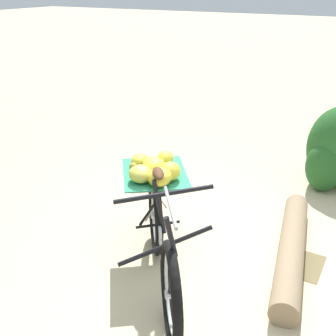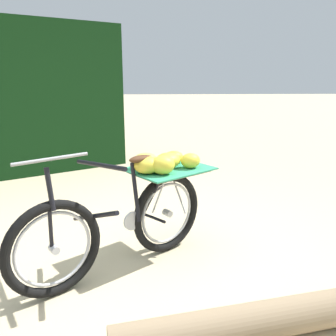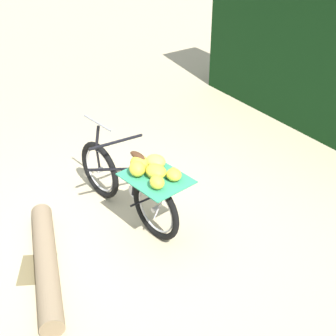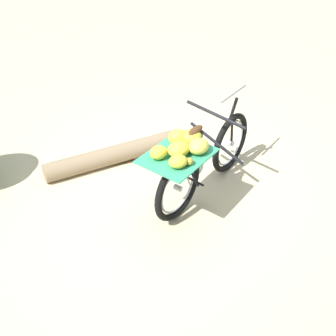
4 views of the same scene
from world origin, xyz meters
name	(u,v)px [view 4 (image 4 of 4)]	position (x,y,z in m)	size (l,w,h in m)	color
ground_plane	(181,193)	(0.00, 0.00, 0.00)	(60.00, 60.00, 0.00)	beige
bicycle	(199,159)	(0.15, -0.12, 0.52)	(1.61, 1.30, 1.03)	black
fallen_log	(114,155)	(-0.61, 0.80, 0.11)	(0.23, 0.23, 1.73)	#937A5B
leaf_litter_patch	(116,157)	(-0.58, 0.90, 0.00)	(0.44, 0.36, 0.01)	olive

